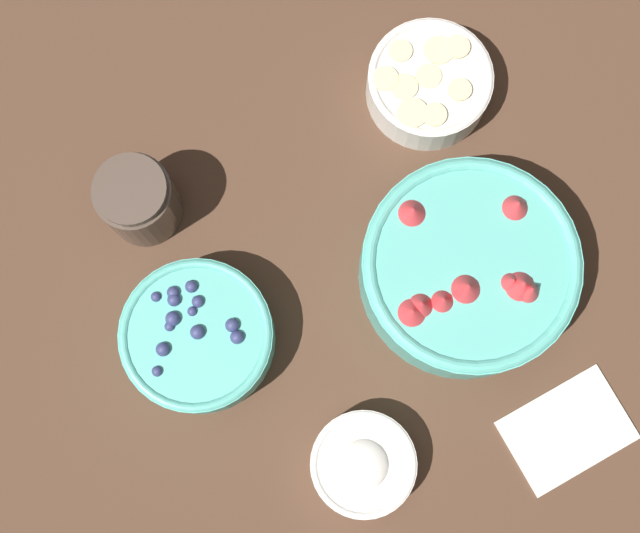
% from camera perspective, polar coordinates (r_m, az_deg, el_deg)
% --- Properties ---
extents(ground_plane, '(4.00, 4.00, 0.00)m').
position_cam_1_polar(ground_plane, '(0.99, 5.78, -0.28)').
color(ground_plane, '#4C3323').
extents(bowl_strawberries, '(0.23, 0.23, 0.10)m').
position_cam_1_polar(bowl_strawberries, '(0.96, 9.47, -0.14)').
color(bowl_strawberries, '#56B7A8').
rests_on(bowl_strawberries, ground_plane).
extents(bowl_blueberries, '(0.16, 0.16, 0.07)m').
position_cam_1_polar(bowl_blueberries, '(0.95, -7.82, -4.46)').
color(bowl_blueberries, '#56B7A8').
rests_on(bowl_blueberries, ground_plane).
extents(bowl_bananas, '(0.14, 0.14, 0.05)m').
position_cam_1_polar(bowl_bananas, '(1.03, 6.98, 11.56)').
color(bowl_bananas, silver).
rests_on(bowl_bananas, ground_plane).
extents(bowl_cream, '(0.11, 0.11, 0.05)m').
position_cam_1_polar(bowl_cream, '(0.95, 2.77, -12.51)').
color(bowl_cream, white).
rests_on(bowl_cream, ground_plane).
extents(jar_chocolate, '(0.08, 0.08, 0.09)m').
position_cam_1_polar(jar_chocolate, '(0.98, -11.51, 4.13)').
color(jar_chocolate, '#4C3D33').
rests_on(jar_chocolate, ground_plane).
extents(napkin, '(0.14, 0.10, 0.01)m').
position_cam_1_polar(napkin, '(1.01, 15.56, -10.06)').
color(napkin, silver).
rests_on(napkin, ground_plane).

